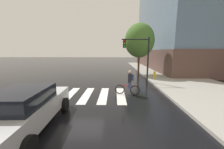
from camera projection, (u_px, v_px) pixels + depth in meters
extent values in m
plane|color=black|center=(85.00, 95.00, 8.92)|extent=(120.00, 120.00, 0.00)
cube|color=#9E9B93|center=(214.00, 95.00, 8.72)|extent=(6.50, 50.00, 0.15)
cube|color=silver|center=(53.00, 95.00, 8.96)|extent=(0.55, 3.35, 0.01)
cube|color=silver|center=(70.00, 95.00, 8.94)|extent=(0.55, 3.35, 0.01)
cube|color=silver|center=(87.00, 95.00, 8.91)|extent=(0.55, 3.35, 0.01)
cube|color=silver|center=(104.00, 95.00, 8.89)|extent=(0.55, 3.35, 0.01)
cube|color=silver|center=(121.00, 95.00, 8.87)|extent=(0.55, 3.35, 0.01)
cube|color=#B7B7BC|center=(25.00, 112.00, 4.94)|extent=(2.03, 4.67, 0.70)
cube|color=black|center=(21.00, 97.00, 4.68)|extent=(1.73, 2.26, 0.55)
cylinder|color=black|center=(26.00, 105.00, 6.43)|extent=(0.27, 0.69, 0.68)
cylinder|color=black|center=(65.00, 105.00, 6.46)|extent=(0.27, 0.69, 0.68)
cylinder|color=black|center=(28.00, 148.00, 3.56)|extent=(0.27, 0.69, 0.68)
torus|color=black|center=(135.00, 90.00, 8.92)|extent=(0.66, 0.16, 0.66)
torus|color=black|center=(120.00, 89.00, 9.10)|extent=(0.66, 0.16, 0.66)
cylinder|color=red|center=(127.00, 86.00, 8.96)|extent=(0.89, 0.18, 0.05)
cylinder|color=red|center=(130.00, 85.00, 8.92)|extent=(0.04, 0.04, 0.45)
cube|color=#384772|center=(130.00, 84.00, 8.92)|extent=(0.24, 0.31, 0.56)
cube|color=#26262D|center=(130.00, 78.00, 8.84)|extent=(0.29, 0.39, 0.56)
sphere|color=tan|center=(130.00, 72.00, 8.77)|extent=(0.22, 0.22, 0.22)
cube|color=navy|center=(133.00, 77.00, 8.80)|extent=(0.20, 0.30, 0.40)
cylinder|color=black|center=(148.00, 61.00, 11.79)|extent=(0.14, 0.14, 4.20)
cylinder|color=black|center=(135.00, 39.00, 11.49)|extent=(2.40, 0.10, 0.10)
cube|color=black|center=(124.00, 43.00, 11.57)|extent=(0.24, 0.20, 0.76)
sphere|color=red|center=(124.00, 41.00, 11.42)|extent=(0.14, 0.14, 0.14)
sphere|color=gold|center=(124.00, 43.00, 11.46)|extent=(0.14, 0.14, 0.14)
sphere|color=green|center=(124.00, 46.00, 11.50)|extent=(0.14, 0.14, 0.14)
cylinder|color=gold|center=(154.00, 75.00, 13.75)|extent=(0.22, 0.22, 0.65)
sphere|color=gold|center=(155.00, 72.00, 13.68)|extent=(0.18, 0.18, 0.18)
cylinder|color=gold|center=(156.00, 75.00, 13.74)|extent=(0.12, 0.09, 0.09)
cylinder|color=#4C3823|center=(139.00, 64.00, 16.06)|extent=(0.24, 0.24, 2.83)
ellipsoid|color=#47722D|center=(139.00, 41.00, 15.57)|extent=(3.52, 3.52, 4.05)
cube|color=brown|center=(195.00, 59.00, 23.85)|extent=(17.74, 21.57, 3.20)
cube|color=slate|center=(200.00, 13.00, 22.46)|extent=(17.38, 21.14, 12.76)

